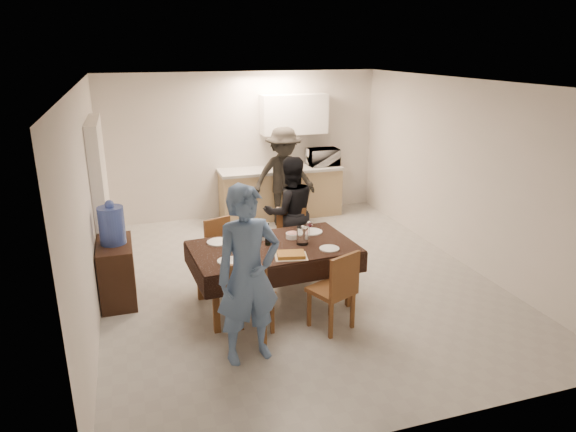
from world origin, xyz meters
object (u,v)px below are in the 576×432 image
(wine_bottle, at_px, (268,234))
(person_near, at_px, (248,275))
(console, at_px, (117,272))
(person_kitchen, at_px, (284,177))
(water_pitcher, at_px, (302,236))
(savoury_tart, at_px, (291,255))
(dining_table, at_px, (273,248))
(water_jug, at_px, (112,225))
(microwave, at_px, (323,157))
(person_far, at_px, (290,212))

(wine_bottle, bearing_deg, person_near, -114.44)
(console, distance_m, person_kitchen, 3.55)
(wine_bottle, relative_size, water_pitcher, 1.33)
(savoury_tart, xyz_separation_m, person_kitchen, (0.88, 3.16, 0.09))
(person_kitchen, bearing_deg, water_pitcher, -102.66)
(dining_table, distance_m, wine_bottle, 0.19)
(console, relative_size, water_jug, 1.79)
(savoury_tart, bearing_deg, person_kitchen, 74.34)
(console, relative_size, water_pitcher, 3.81)
(person_kitchen, bearing_deg, console, -142.72)
(console, height_order, person_kitchen, person_kitchen)
(console, bearing_deg, savoury_tart, -28.18)
(water_jug, distance_m, person_kitchen, 3.52)
(dining_table, height_order, savoury_tart, savoury_tart)
(dining_table, bearing_deg, wine_bottle, 131.02)
(person_near, relative_size, person_kitchen, 1.05)
(console, height_order, savoury_tart, savoury_tart)
(water_pitcher, bearing_deg, person_near, -131.99)
(microwave, bearing_deg, person_far, 58.44)
(water_jug, relative_size, wine_bottle, 1.60)
(console, relative_size, person_near, 0.45)
(water_jug, distance_m, microwave, 4.51)
(water_jug, relative_size, microwave, 0.81)
(water_jug, xyz_separation_m, savoury_tart, (1.91, -1.03, -0.21))
(water_pitcher, distance_m, savoury_tart, 0.42)
(dining_table, xyz_separation_m, water_pitcher, (0.35, -0.05, 0.14))
(water_pitcher, xyz_separation_m, microwave, (1.54, 3.28, 0.21))
(microwave, bearing_deg, console, 34.89)
(water_jug, height_order, wine_bottle, water_jug)
(water_jug, relative_size, savoury_tart, 1.26)
(water_pitcher, xyz_separation_m, person_kitchen, (0.63, 2.83, 0.00))
(microwave, bearing_deg, wine_bottle, 58.63)
(wine_bottle, height_order, microwave, microwave)
(water_pitcher, relative_size, person_far, 0.14)
(wine_bottle, relative_size, microwave, 0.51)
(dining_table, height_order, person_far, person_far)
(console, xyz_separation_m, person_near, (1.26, -1.70, 0.53))
(console, relative_size, microwave, 1.45)
(wine_bottle, xyz_separation_m, person_kitchen, (1.03, 2.73, -0.03))
(person_far, height_order, person_kitchen, person_kitchen)
(savoury_tart, bearing_deg, person_far, 72.53)
(savoury_tart, distance_m, microwave, 4.03)
(wine_bottle, bearing_deg, person_kitchen, 69.21)
(water_jug, relative_size, person_kitchen, 0.26)
(microwave, bearing_deg, savoury_tart, 63.64)
(water_jug, height_order, person_far, person_far)
(console, relative_size, wine_bottle, 2.87)
(person_near, bearing_deg, water_pitcher, 39.27)
(water_jug, height_order, savoury_tart, water_jug)
(microwave, height_order, person_far, person_far)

